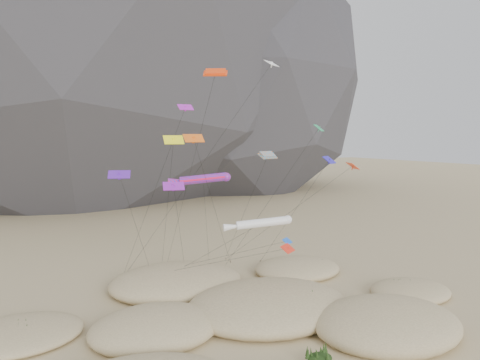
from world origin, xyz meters
The scene contains 9 objects.
ground centered at (0.00, 0.00, 0.00)m, with size 500.00×500.00×0.00m, color #CCB789.
dunes centered at (-2.57, 3.50, 0.72)m, with size 50.59×40.09×3.73m.
dune_grass centered at (-0.11, 2.91, 0.85)m, with size 41.44×26.61×1.56m.
kite_stakes centered at (1.88, 23.07, 0.15)m, with size 20.03×5.34×0.30m.
rainbow_tube_kite centered at (-2.04, 13.49, 13.33)m, with size 10.73×14.72×14.13m.
white_tube_kite centered at (1.06, 6.05, 9.16)m, with size 8.77×16.02×9.89m.
orange_parafoil centered at (-0.92, 12.17, 24.85)m, with size 2.75×17.08×25.66m.
multi_parafoil centered at (4.22, 9.40, 15.87)m, with size 5.61×18.27×16.53m.
delta_kites centered at (2.50, 10.78, 15.40)m, with size 31.98×23.32×27.16m.
Camera 1 is at (-25.17, -34.23, 18.34)m, focal length 35.00 mm.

